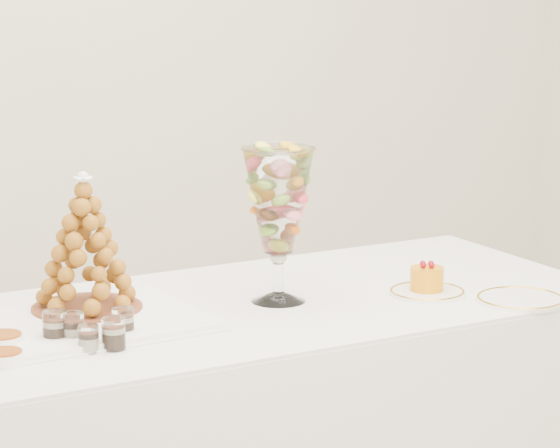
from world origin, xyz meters
TOP-DOWN VIEW (x-y plane):
  - lace_tray at (-0.42, 0.15)m, footprint 0.58×0.46m
  - macaron_vase at (0.09, 0.16)m, footprint 0.18×0.18m
  - cake_plate at (0.47, 0.05)m, footprint 0.20×0.20m
  - spare_plate at (0.64, -0.11)m, footprint 0.22×0.22m
  - verrine_a at (-0.52, 0.05)m, footprint 0.07×0.07m
  - verrine_b at (-0.48, 0.03)m, footprint 0.06×0.06m
  - verrine_c at (-0.36, 0.03)m, footprint 0.05×0.05m
  - verrine_d at (-0.47, -0.05)m, footprint 0.05×0.05m
  - verrine_e at (-0.41, -0.05)m, footprint 0.07×0.07m
  - ramekin_back at (-0.63, 0.07)m, footprint 0.10×0.10m
  - ramekin_front at (-0.66, -0.05)m, footprint 0.08×0.08m
  - croquembouche at (-0.38, 0.24)m, footprint 0.27×0.27m
  - mousse_cake at (0.47, 0.06)m, footprint 0.09×0.09m

SIDE VIEW (x-z plane):
  - cake_plate at x=0.47m, z-range 0.78..0.79m
  - spare_plate at x=0.64m, z-range 0.78..0.79m
  - lace_tray at x=-0.42m, z-range 0.78..0.80m
  - ramekin_front at x=-0.66m, z-range 0.78..0.80m
  - ramekin_back at x=-0.63m, z-range 0.78..0.81m
  - verrine_d at x=-0.47m, z-range 0.78..0.84m
  - verrine_c at x=-0.36m, z-range 0.78..0.85m
  - verrine_b at x=-0.48m, z-range 0.78..0.85m
  - verrine_e at x=-0.41m, z-range 0.78..0.85m
  - verrine_a at x=-0.52m, z-range 0.78..0.85m
  - mousse_cake at x=0.47m, z-range 0.78..0.86m
  - croquembouche at x=-0.38m, z-range 0.79..1.13m
  - macaron_vase at x=0.09m, z-range 0.84..1.23m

